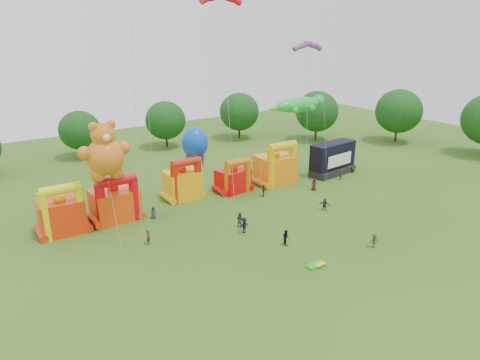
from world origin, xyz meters
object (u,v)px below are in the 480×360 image
stage_trailer (333,159)px  spectator_4 (263,191)px  gecko_kite (300,128)px  teddy_bear_kite (108,172)px  bouncy_castle_2 (183,183)px  octopus_kite (199,155)px  spectator_0 (153,213)px  bouncy_castle_0 (62,214)px

stage_trailer → spectator_4: bearing=-172.6°
gecko_kite → teddy_bear_kite: bearing=-173.6°
bouncy_castle_2 → stage_trailer: (26.14, -3.92, 0.24)m
octopus_kite → teddy_bear_kite: bearing=-156.0°
gecko_kite → spectator_0: gecko_kite is taller
bouncy_castle_0 → spectator_4: bearing=-8.2°
bouncy_castle_2 → teddy_bear_kite: 14.34m
spectator_0 → octopus_kite: bearing=43.1°
bouncy_castle_2 → stage_trailer: 26.43m
bouncy_castle_0 → bouncy_castle_2: bouncy_castle_0 is taller
stage_trailer → octopus_kite: bearing=166.5°
bouncy_castle_2 → spectator_4: 11.76m
stage_trailer → octopus_kite: 23.36m
gecko_kite → spectator_4: size_ratio=7.07×
gecko_kite → spectator_0: (-26.81, -2.40, -7.46)m
bouncy_castle_2 → spectator_0: bouncy_castle_2 is taller
teddy_bear_kite → spectator_4: (22.13, -0.49, -6.77)m
bouncy_castle_0 → gecko_kite: size_ratio=0.49×
stage_trailer → spectator_4: 16.36m
bouncy_castle_2 → spectator_0: size_ratio=3.79×
octopus_kite → spectator_0: size_ratio=6.76×
gecko_kite → octopus_kite: bearing=168.4°
bouncy_castle_0 → spectator_0: (10.60, -2.20, -1.64)m
gecko_kite → bouncy_castle_2: bearing=174.6°
bouncy_castle_2 → spectator_0: bearing=-146.7°
spectator_4 → stage_trailer: bearing=118.7°
bouncy_castle_2 → spectator_0: 7.98m
bouncy_castle_0 → octopus_kite: size_ratio=0.58×
bouncy_castle_0 → spectator_4: size_ratio=3.48×
stage_trailer → bouncy_castle_0: bearing=177.6°
bouncy_castle_0 → stage_trailer: bouncy_castle_0 is taller
bouncy_castle_2 → octopus_kite: size_ratio=0.56×
bouncy_castle_2 → teddy_bear_kite: (-12.12, -5.51, 5.31)m
spectator_4 → bouncy_castle_0: bearing=-76.8°
gecko_kite → spectator_0: 27.93m
gecko_kite → octopus_kite: gecko_kite is taller
teddy_bear_kite → spectator_0: 8.94m
gecko_kite → octopus_kite: size_ratio=1.18×
stage_trailer → spectator_4: (-16.13, -2.08, -1.70)m
octopus_kite → spectator_4: 10.92m
octopus_kite → spectator_4: size_ratio=6.01×
gecko_kite → octopus_kite: (-16.65, 3.41, -2.66)m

